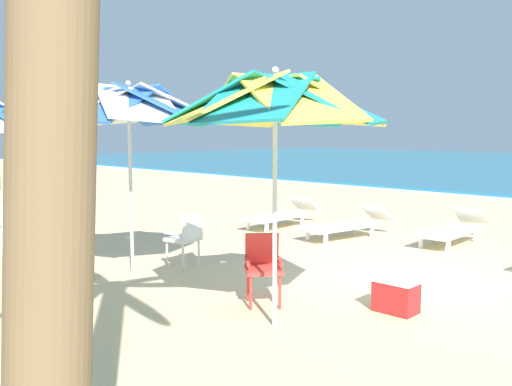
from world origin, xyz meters
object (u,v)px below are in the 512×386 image
plastic_chair_2 (11,224)px  sun_lounger_1 (454,229)px  plastic_chair_0 (263,264)px  plastic_chair_1 (186,236)px  plastic_chair_4 (19,215)px  cooler_box (396,295)px  beach_umbrella_0 (275,103)px  beach_umbrella_1 (129,107)px  sun_lounger_2 (348,224)px  sun_lounger_3 (282,214)px

plastic_chair_2 → sun_lounger_1: (5.32, 6.14, -0.22)m
plastic_chair_0 → plastic_chair_1: size_ratio=1.00×
plastic_chair_4 → cooler_box: (7.65, 1.12, -0.30)m
plastic_chair_4 → plastic_chair_1: bearing=11.2°
beach_umbrella_0 → beach_umbrella_1: beach_umbrella_1 is taller
beach_umbrella_1 → plastic_chair_1: 2.19m
plastic_chair_1 → plastic_chair_4: 4.22m
sun_lounger_2 → sun_lounger_3: size_ratio=1.02×
sun_lounger_2 → plastic_chair_0: bearing=-68.4°
plastic_chair_4 → beach_umbrella_1: bearing=-1.8°
sun_lounger_1 → plastic_chair_0: bearing=-90.7°
plastic_chair_1 → plastic_chair_2: size_ratio=1.00×
plastic_chair_1 → cooler_box: (3.52, 0.30, -0.30)m
beach_umbrella_1 → sun_lounger_3: bearing=105.3°
plastic_chair_0 → sun_lounger_3: size_ratio=0.40×
beach_umbrella_0 → plastic_chair_0: 2.09m
beach_umbrella_0 → beach_umbrella_1: size_ratio=0.99×
sun_lounger_2 → plastic_chair_4: bearing=-134.7°
plastic_chair_1 → beach_umbrella_0: bearing=-20.5°
beach_umbrella_0 → sun_lounger_1: size_ratio=1.30×
plastic_chair_0 → beach_umbrella_0: bearing=-38.2°
beach_umbrella_0 → sun_lounger_3: size_ratio=1.29×
plastic_chair_4 → plastic_chair_0: bearing=2.6°
beach_umbrella_1 → cooler_box: bearing=19.2°
beach_umbrella_0 → cooler_box: (0.72, 1.35, -2.22)m
cooler_box → plastic_chair_4: bearing=-171.6°
plastic_chair_0 → plastic_chair_1: (-2.15, 0.54, 0.00)m
plastic_chair_4 → sun_lounger_3: (2.74, 4.70, -0.22)m
beach_umbrella_0 → plastic_chair_0: size_ratio=3.24×
beach_umbrella_1 → beach_umbrella_0: bearing=-2.0°
plastic_chair_4 → sun_lounger_2: bearing=45.3°
plastic_chair_1 → sun_lounger_1: bearing=64.9°
plastic_chair_1 → plastic_chair_2: same height
beach_umbrella_0 → plastic_chair_1: size_ratio=3.24×
beach_umbrella_1 → sun_lounger_2: beach_umbrella_1 is taller
plastic_chair_0 → plastic_chair_4: 6.29m
beach_umbrella_1 → sun_lounger_1: (2.29, 5.68, -2.19)m
beach_umbrella_0 → plastic_chair_1: beach_umbrella_0 is taller
beach_umbrella_1 → sun_lounger_1: beach_umbrella_1 is taller
beach_umbrella_0 → plastic_chair_4: size_ratio=3.24×
plastic_chair_0 → cooler_box: 1.63m
beach_umbrella_1 → sun_lounger_2: bearing=83.9°
sun_lounger_3 → sun_lounger_2: bearing=-2.4°
beach_umbrella_0 → sun_lounger_2: bearing=116.0°
cooler_box → sun_lounger_2: bearing=131.4°
sun_lounger_3 → plastic_chair_4: bearing=-120.3°
plastic_chair_0 → plastic_chair_2: (-5.26, -0.87, 0.00)m
sun_lounger_1 → sun_lounger_3: bearing=-166.7°
plastic_chair_0 → plastic_chair_1: same height
plastic_chair_0 → cooler_box: bearing=31.7°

